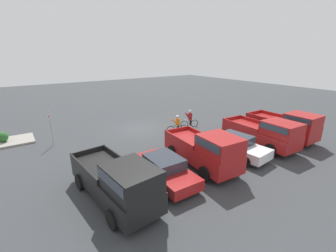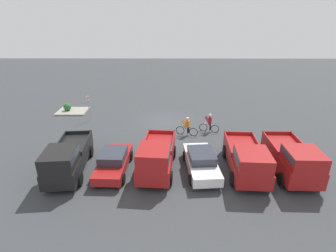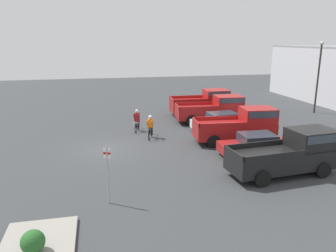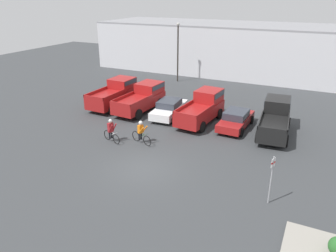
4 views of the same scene
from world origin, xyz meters
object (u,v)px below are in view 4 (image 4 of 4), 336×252
Objects in this scene: cyclist_0 at (141,132)px; pickup_truck_0 at (115,93)px; pickup_truck_3 at (275,117)px; lamppost at (178,48)px; pickup_truck_1 at (143,97)px; sedan_0 at (169,108)px; fire_lane_sign at (272,176)px; sedan_1 at (236,119)px; cyclist_1 at (111,130)px; pickup_truck_2 at (203,107)px.

pickup_truck_0 is at bearing 135.95° from cyclist_0.
lamppost reaches higher than pickup_truck_3.
pickup_truck_1 is 1.20× the size of sedan_0.
lamppost reaches higher than sedan_0.
lamppost reaches higher than pickup_truck_1.
fire_lane_sign reaches higher than cyclist_0.
sedan_1 is 1.75× the size of fire_lane_sign.
lamppost is (-4.18, 10.85, 3.14)m from sedan_0.
cyclist_0 is at bearing -73.87° from lamppost.
sedan_0 is 8.38m from pickup_truck_3.
pickup_truck_1 is 2.84m from sedan_0.
cyclist_1 is (-7.01, -6.18, 0.15)m from sedan_1.
lamppost reaches higher than cyclist_0.
cyclist_0 is 1.08× the size of cyclist_1.
pickup_truck_3 is at bearing 0.03° from pickup_truck_1.
pickup_truck_1 is 15.43m from fire_lane_sign.
pickup_truck_3 is (2.75, 0.48, 0.48)m from sedan_1.
pickup_truck_2 is 11.26m from fire_lane_sign.
cyclist_1 is at bearing -123.39° from pickup_truck_2.
fire_lane_sign is (6.77, -9.00, 0.35)m from pickup_truck_2.
pickup_truck_3 is 11.82m from cyclist_1.
pickup_truck_3 is 0.88× the size of lamppost.
lamppost is at bearing 125.09° from fire_lane_sign.
sedan_0 is at bearing 137.59° from fire_lane_sign.
pickup_truck_2 is at bearing 68.32° from cyclist_0.
pickup_truck_1 is at bearing 0.51° from pickup_truck_0.
lamppost is at bearing 97.74° from pickup_truck_1.
cyclist_0 is (-2.29, -5.75, -0.36)m from pickup_truck_2.
pickup_truck_1 reaches higher than cyclist_1.
cyclist_1 is at bearing -57.75° from pickup_truck_0.
pickup_truck_1 is 2.18× the size of fire_lane_sign.
sedan_1 is (2.76, -0.26, -0.50)m from pickup_truck_2.
sedan_1 is at bearing -5.39° from pickup_truck_2.
lamppost is at bearing 140.30° from pickup_truck_3.
fire_lane_sign is 0.39× the size of lamppost.
pickup_truck_0 is at bearing 122.25° from cyclist_1.
sedan_0 is at bearing -8.96° from pickup_truck_1.
sedan_0 is at bearing -4.21° from pickup_truck_0.
sedan_0 is at bearing -176.96° from pickup_truck_3.
pickup_truck_3 is at bearing 37.44° from cyclist_0.
pickup_truck_0 is 5.62m from sedan_0.
pickup_truck_1 is 0.85× the size of lamppost.
sedan_1 is at bearing -48.05° from lamppost.
lamppost is at bearing 99.24° from cyclist_1.
sedan_1 is at bearing -170.14° from pickup_truck_3.
cyclist_0 is at bearing -84.29° from sedan_0.
fire_lane_sign reaches higher than sedan_1.
fire_lane_sign reaches higher than pickup_truck_0.
cyclist_1 is at bearing -138.57° from sedan_1.
fire_lane_sign is at bearing -82.25° from pickup_truck_3.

